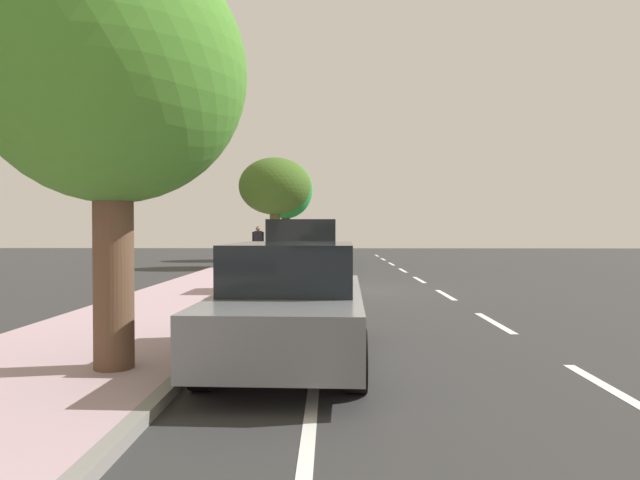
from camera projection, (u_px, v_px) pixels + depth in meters
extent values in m
plane|color=#2F2F2F|center=(333.00, 291.00, 15.09)|extent=(67.76, 67.76, 0.00)
cube|color=#B0929D|center=(210.00, 288.00, 15.16)|extent=(3.25, 42.35, 0.12)
cube|color=gray|center=(271.00, 288.00, 15.12)|extent=(0.16, 42.35, 0.12)
cube|color=white|center=(377.00, 256.00, 35.10)|extent=(0.14, 2.20, 0.01)
cube|color=white|center=(383.00, 259.00, 30.90)|extent=(0.14, 2.20, 0.01)
cube|color=white|center=(391.00, 264.00, 26.70)|extent=(0.14, 2.20, 0.01)
cube|color=white|center=(403.00, 270.00, 22.50)|extent=(0.14, 2.20, 0.01)
cube|color=white|center=(419.00, 280.00, 18.31)|extent=(0.14, 2.20, 0.01)
cube|color=white|center=(446.00, 295.00, 14.11)|extent=(0.14, 2.20, 0.01)
cube|color=white|center=(494.00, 323.00, 9.91)|extent=(0.14, 2.20, 0.01)
cube|color=white|center=(614.00, 391.00, 5.71)|extent=(0.14, 2.20, 0.01)
cube|color=white|center=(324.00, 291.00, 15.09)|extent=(0.12, 42.35, 0.01)
cube|color=#1E512D|center=(318.00, 251.00, 27.52)|extent=(1.88, 4.45, 0.64)
cube|color=black|center=(318.00, 239.00, 27.51)|extent=(1.60, 2.14, 0.60)
cylinder|color=black|center=(301.00, 258.00, 26.16)|extent=(0.24, 0.67, 0.66)
cylinder|color=black|center=(335.00, 258.00, 26.17)|extent=(0.24, 0.67, 0.66)
cylinder|color=black|center=(303.00, 255.00, 28.89)|extent=(0.24, 0.67, 0.66)
cylinder|color=black|center=(333.00, 255.00, 28.90)|extent=(0.24, 0.67, 0.66)
cube|color=tan|center=(305.00, 264.00, 15.07)|extent=(2.05, 5.33, 0.80)
cube|color=black|center=(302.00, 235.00, 14.13)|extent=(1.75, 1.53, 0.80)
cube|color=tan|center=(307.00, 246.00, 16.26)|extent=(1.91, 2.68, 0.12)
cylinder|color=black|center=(264.00, 282.00, 13.47)|extent=(0.23, 0.80, 0.80)
cylinder|color=black|center=(337.00, 282.00, 13.41)|extent=(0.23, 0.80, 0.80)
cylinder|color=black|center=(279.00, 272.00, 16.75)|extent=(0.23, 0.80, 0.80)
cylinder|color=black|center=(338.00, 272.00, 16.69)|extent=(0.23, 0.80, 0.80)
cube|color=slate|center=(292.00, 314.00, 7.07)|extent=(1.90, 4.45, 0.64)
cube|color=black|center=(292.00, 266.00, 7.06)|extent=(1.61, 2.15, 0.60)
cylinder|color=black|center=(203.00, 359.00, 5.76)|extent=(0.24, 0.67, 0.66)
cylinder|color=black|center=(356.00, 361.00, 5.68)|extent=(0.24, 0.67, 0.66)
cylinder|color=black|center=(250.00, 317.00, 8.48)|extent=(0.24, 0.67, 0.66)
cylinder|color=black|center=(354.00, 318.00, 8.40)|extent=(0.24, 0.67, 0.66)
torus|color=black|center=(312.00, 267.00, 19.52)|extent=(0.72, 0.11, 0.72)
torus|color=black|center=(283.00, 267.00, 19.45)|extent=(0.72, 0.11, 0.72)
cylinder|color=#1926A5|center=(301.00, 264.00, 19.49)|extent=(0.65, 0.09, 0.53)
cylinder|color=#1926A5|center=(291.00, 265.00, 19.47)|extent=(0.14, 0.05, 0.49)
cylinder|color=#1926A5|center=(300.00, 258.00, 19.49)|extent=(0.73, 0.10, 0.05)
cylinder|color=#1926A5|center=(288.00, 269.00, 19.47)|extent=(0.36, 0.07, 0.19)
cylinder|color=#1926A5|center=(286.00, 262.00, 19.46)|extent=(0.27, 0.06, 0.34)
cylinder|color=#1926A5|center=(311.00, 262.00, 19.52)|extent=(0.12, 0.05, 0.35)
cube|color=black|center=(290.00, 257.00, 19.46)|extent=(0.25, 0.12, 0.05)
cylinder|color=black|center=(310.00, 256.00, 19.51)|extent=(0.07, 0.46, 0.03)
cylinder|color=#C6B284|center=(293.00, 265.00, 19.84)|extent=(0.15, 0.15, 0.82)
cylinder|color=#C6B284|center=(293.00, 264.00, 20.04)|extent=(0.15, 0.15, 0.82)
cube|color=white|center=(293.00, 245.00, 19.93)|extent=(0.24, 0.38, 0.58)
cylinder|color=white|center=(293.00, 246.00, 19.67)|extent=(0.10, 0.10, 0.55)
cylinder|color=white|center=(293.00, 246.00, 20.19)|extent=(0.10, 0.10, 0.55)
sphere|color=#CC6E7D|center=(293.00, 234.00, 19.92)|extent=(0.23, 0.23, 0.23)
sphere|color=navy|center=(293.00, 233.00, 19.92)|extent=(0.26, 0.26, 0.26)
cube|color=black|center=(287.00, 245.00, 19.93)|extent=(0.18, 0.30, 0.44)
cylinder|color=brown|center=(286.00, 231.00, 29.89)|extent=(0.47, 0.47, 2.95)
ellipsoid|color=green|center=(286.00, 190.00, 29.85)|extent=(2.92, 2.92, 3.15)
cylinder|color=#4E4B26|center=(275.00, 236.00, 24.12)|extent=(0.47, 0.47, 2.61)
ellipsoid|color=#3E5F20|center=(275.00, 186.00, 24.08)|extent=(3.18, 3.18, 2.51)
cylinder|color=brown|center=(114.00, 257.00, 6.18)|extent=(0.44, 0.44, 2.53)
ellipsoid|color=#47872C|center=(112.00, 71.00, 6.14)|extent=(3.02, 3.02, 2.97)
cylinder|color=black|center=(260.00, 251.00, 28.37)|extent=(0.15, 0.15, 0.87)
cylinder|color=black|center=(256.00, 251.00, 28.31)|extent=(0.15, 0.15, 0.87)
cube|color=black|center=(258.00, 237.00, 28.33)|extent=(0.43, 0.33, 0.62)
cylinder|color=black|center=(263.00, 237.00, 28.40)|extent=(0.10, 0.10, 0.59)
cylinder|color=black|center=(253.00, 237.00, 28.26)|extent=(0.10, 0.10, 0.59)
sphere|color=#A47256|center=(258.00, 229.00, 28.32)|extent=(0.25, 0.25, 0.25)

